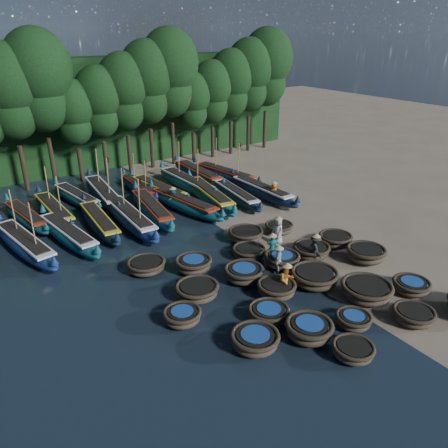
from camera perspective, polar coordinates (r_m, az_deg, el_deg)
ground at (r=26.18m, az=5.26°, el=-4.02°), size 120.00×120.00×0.00m
foliage_wall at (r=44.36m, az=-14.57°, el=13.95°), size 40.00×3.00×10.00m
coracle_2 at (r=19.21m, az=16.51°, el=-15.55°), size 2.03×2.03×0.64m
coracle_3 at (r=22.10m, az=23.53°, el=-10.85°), size 2.34×2.34×0.67m
coracle_5 at (r=18.92m, az=4.07°, el=-14.85°), size 2.35×2.35×0.75m
coracle_6 at (r=19.67m, az=11.05°, el=-13.35°), size 2.54×2.54×0.85m
coracle_7 at (r=20.89m, az=16.54°, el=-11.91°), size 1.67×1.67×0.64m
coracle_8 at (r=22.98m, az=18.11°, el=-8.22°), size 2.73×2.73×0.84m
coracle_9 at (r=24.31m, az=23.26°, el=-7.42°), size 2.17×2.17×0.68m
coracle_10 at (r=20.31m, az=-5.46°, el=-11.87°), size 1.91×1.91×0.71m
coracle_11 at (r=20.58m, az=5.86°, el=-11.47°), size 2.29×2.29×0.65m
coracle_12 at (r=22.23m, az=6.88°, el=-8.37°), size 2.23×2.23×0.76m
coracle_13 at (r=23.45m, az=11.72°, el=-6.77°), size 2.58×2.58×0.82m
coracle_14 at (r=26.48m, az=18.05°, el=-3.68°), size 2.73×2.73×0.85m
coracle_15 at (r=21.96m, az=-3.54°, el=-8.65°), size 2.21×2.21×0.77m
coracle_16 at (r=23.31m, az=2.61°, el=-6.41°), size 2.14×2.14×0.82m
coracle_17 at (r=24.80m, az=7.57°, el=-4.63°), size 2.48×2.48×0.80m
coracle_18 at (r=26.15m, az=11.33°, el=-3.38°), size 2.61×2.61×0.76m
coracle_19 at (r=27.74m, az=14.34°, el=-1.96°), size 2.17×2.17×0.80m
coracle_20 at (r=24.49m, az=-10.11°, el=-5.37°), size 2.20×2.20×0.70m
coracle_21 at (r=24.17m, az=-3.99°, el=-5.24°), size 2.45×2.45×0.82m
coracle_22 at (r=25.59m, az=3.26°, el=-3.65°), size 2.20×2.20×0.69m
coracle_23 at (r=27.50m, az=2.86°, el=-1.41°), size 2.56×2.56×0.80m
coracle_24 at (r=28.82m, az=7.20°, el=-0.48°), size 2.16×2.16×0.68m
long_boat_0 at (r=28.62m, az=-24.56°, el=-2.38°), size 2.94×8.60×3.70m
long_boat_1 at (r=29.00m, az=-19.67°, el=-1.25°), size 2.56×8.32×1.48m
long_boat_2 at (r=30.25m, az=-15.94°, el=0.27°), size 1.88×8.05×1.42m
long_boat_3 at (r=30.22m, az=-12.12°, el=0.79°), size 1.83×8.94×3.80m
long_boat_4 at (r=31.53m, az=-9.39°, el=1.97°), size 2.62×8.54×1.52m
long_boat_5 at (r=32.19m, az=-5.22°, el=2.68°), size 2.91×8.47×1.51m
long_boat_6 at (r=33.61m, az=-1.91°, el=3.77°), size 2.90×8.92×1.59m
long_boat_7 at (r=33.99m, az=1.61°, el=3.84°), size 2.27×7.57×1.34m
long_boat_8 at (r=34.82m, az=4.98°, el=4.36°), size 1.59×8.42×1.48m
long_boat_9 at (r=32.96m, az=-24.45°, el=0.89°), size 2.43×7.41×1.32m
long_boat_10 at (r=33.08m, az=-21.29°, el=1.63°), size 1.66×8.29×3.52m
long_boat_11 at (r=35.37m, az=-18.68°, el=3.36°), size 2.47×7.51×1.34m
long_boat_12 at (r=35.28m, az=-15.52°, el=3.89°), size 2.33×9.03×3.85m
long_boat_13 at (r=36.40m, az=-11.03°, el=4.76°), size 1.51×7.26×3.09m
long_boat_14 at (r=35.39m, az=-8.57°, el=4.49°), size 2.58×8.21×1.46m
long_boat_15 at (r=36.65m, az=-4.92°, el=5.45°), size 1.81×8.89×3.78m
long_boat_16 at (r=38.92m, az=-3.40°, el=6.59°), size 1.64×8.64×1.52m
long_boat_17 at (r=38.71m, az=0.10°, el=6.52°), size 2.88×8.38×3.61m
fisherman_0 at (r=27.19m, az=7.05°, el=-0.79°), size 0.57×0.87×1.95m
fisherman_1 at (r=25.13m, az=6.31°, el=-2.93°), size 0.71×0.72×1.88m
fisherman_2 at (r=22.21m, az=8.14°, el=-7.09°), size 0.95×0.82×1.88m
fisherman_3 at (r=25.33m, az=11.82°, el=-3.16°), size 0.91×1.25×1.95m
fisherman_4 at (r=23.92m, az=7.11°, el=-4.61°), size 0.99×0.91×1.83m
fisherman_5 at (r=32.81m, az=-6.67°, el=3.49°), size 1.33×1.36×1.76m
fisherman_6 at (r=33.75m, az=6.53°, el=4.21°), size 0.77×0.93×1.84m
tree_3 at (r=38.32m, az=-26.32°, el=15.34°), size 4.92×4.92×11.60m
tree_4 at (r=38.67m, az=-23.05°, el=16.97°), size 5.34×5.34×12.58m
tree_5 at (r=39.56m, az=-19.11°, el=13.68°), size 3.68×3.68×8.68m
tree_6 at (r=40.13m, az=-16.01°, el=15.17°), size 4.09×4.09×9.65m
tree_7 at (r=40.82m, az=-12.97°, el=16.58°), size 4.51×4.51×10.63m
tree_8 at (r=41.65m, az=-9.99°, el=17.89°), size 4.92×4.92×11.60m
tree_9 at (r=42.59m, az=-7.10°, el=19.11°), size 5.34×5.34×12.58m
tree_10 at (r=44.01m, az=-4.17°, el=15.84°), size 3.68×3.68×8.68m
tree_11 at (r=45.10m, az=-1.56°, el=16.96°), size 4.09×4.09×9.65m
tree_12 at (r=46.30m, az=0.94°, el=17.99°), size 4.51×4.51×10.63m
tree_13 at (r=47.59m, az=3.35°, el=18.94°), size 4.92×4.92×11.60m
tree_14 at (r=48.96m, az=5.64°, el=19.82°), size 5.34×5.34×12.58m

